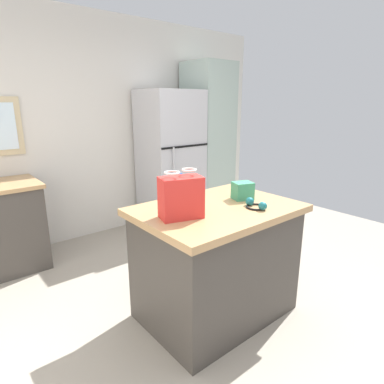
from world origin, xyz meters
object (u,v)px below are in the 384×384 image
at_px(ear_defenders, 256,205).
at_px(refrigerator, 171,160).
at_px(bottle, 181,188).
at_px(kitchen_island, 216,261).
at_px(small_box, 243,191).
at_px(tall_cabinet, 208,142).
at_px(shopping_bag, 181,197).

bearing_deg(ear_defenders, refrigerator, 71.02).
bearing_deg(bottle, kitchen_island, -73.62).
height_order(refrigerator, small_box, refrigerator).
relative_size(refrigerator, small_box, 12.01).
xyz_separation_m(refrigerator, small_box, (-0.62, -1.86, 0.07)).
bearing_deg(refrigerator, tall_cabinet, 0.02).
xyz_separation_m(shopping_bag, bottle, (0.26, 0.34, -0.05)).
bearing_deg(shopping_bag, ear_defenders, -18.46).
distance_m(shopping_bag, bottle, 0.43).
bearing_deg(shopping_bag, kitchen_island, 2.67).
distance_m(tall_cabinet, shopping_bag, 2.72).
bearing_deg(shopping_bag, bottle, 52.37).
bearing_deg(small_box, tall_cabinet, 55.04).
bearing_deg(tall_cabinet, ear_defenders, -123.82).
bearing_deg(ear_defenders, small_box, 67.15).
bearing_deg(kitchen_island, tall_cabinet, 49.61).
bearing_deg(ear_defenders, kitchen_island, 134.98).
xyz_separation_m(refrigerator, bottle, (-1.01, -1.55, 0.09)).
bearing_deg(refrigerator, shopping_bag, -123.94).
bearing_deg(shopping_bag, small_box, 2.78).
distance_m(kitchen_island, refrigerator, 2.14).
distance_m(kitchen_island, ear_defenders, 0.55).
height_order(kitchen_island, shopping_bag, shopping_bag).
distance_m(refrigerator, tall_cabinet, 0.71).
xyz_separation_m(shopping_bag, ear_defenders, (0.56, -0.19, -0.12)).
bearing_deg(bottle, small_box, -38.24).
distance_m(refrigerator, small_box, 1.96).
height_order(kitchen_island, tall_cabinet, tall_cabinet).
relative_size(kitchen_island, small_box, 7.94).
relative_size(shopping_bag, ear_defenders, 1.65).
xyz_separation_m(kitchen_island, ear_defenders, (0.20, -0.20, 0.47)).
bearing_deg(refrigerator, ear_defenders, -108.98).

